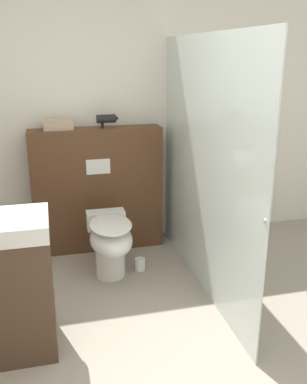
# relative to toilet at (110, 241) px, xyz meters

# --- Properties ---
(wall_back) EXTENTS (8.00, 0.06, 2.50)m
(wall_back) POSITION_rel_toilet_xyz_m (0.12, 0.84, 0.91)
(wall_back) COLOR silver
(wall_back) RESTS_ON ground_plane
(partition_panel) EXTENTS (1.23, 0.25, 1.20)m
(partition_panel) POSITION_rel_toilet_xyz_m (-0.02, 0.64, 0.26)
(partition_panel) COLOR #51331E
(partition_panel) RESTS_ON ground_plane
(shower_glass) EXTENTS (0.04, 2.12, 2.00)m
(shower_glass) POSITION_rel_toilet_xyz_m (0.72, -0.25, 0.66)
(shower_glass) COLOR silver
(shower_glass) RESTS_ON ground_plane
(toilet) EXTENTS (0.35, 0.65, 0.53)m
(toilet) POSITION_rel_toilet_xyz_m (0.00, 0.00, 0.00)
(toilet) COLOR white
(toilet) RESTS_ON ground_plane
(sink_vanity) EXTENTS (0.65, 0.45, 1.06)m
(sink_vanity) POSITION_rel_toilet_xyz_m (-0.80, -0.78, 0.12)
(sink_vanity) COLOR #473323
(sink_vanity) RESTS_ON ground_plane
(hair_drier) EXTENTS (0.20, 0.08, 0.13)m
(hair_drier) POSITION_rel_toilet_xyz_m (0.09, 0.62, 0.94)
(hair_drier) COLOR black
(hair_drier) RESTS_ON partition_panel
(folded_towel) EXTENTS (0.27, 0.15, 0.09)m
(folded_towel) POSITION_rel_toilet_xyz_m (-0.35, 0.65, 0.90)
(folded_towel) COLOR tan
(folded_towel) RESTS_ON partition_panel
(spare_toilet_roll) EXTENTS (0.09, 0.09, 0.11)m
(spare_toilet_roll) POSITION_rel_toilet_xyz_m (0.27, 0.07, -0.29)
(spare_toilet_roll) COLOR white
(spare_toilet_roll) RESTS_ON ground_plane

